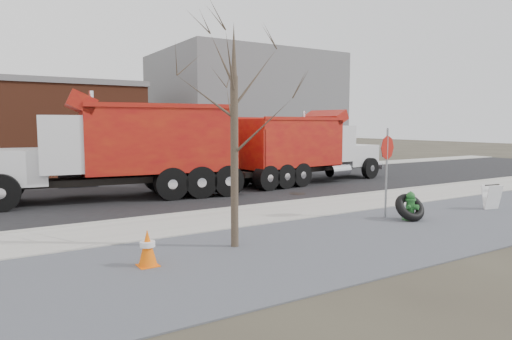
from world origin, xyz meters
TOP-DOWN VIEW (x-y plane):
  - ground at (0.00, 0.00)m, footprint 120.00×120.00m
  - gravel_verge at (0.00, -3.50)m, footprint 60.00×5.00m
  - sidewalk at (0.00, 0.25)m, footprint 60.00×2.50m
  - curb at (0.00, 1.55)m, footprint 60.00×0.15m
  - road at (0.00, 6.30)m, footprint 60.00×9.40m
  - far_sidewalk at (0.00, 12.00)m, footprint 60.00×2.00m
  - building_grey at (9.00, 18.00)m, footprint 12.00×10.00m
  - bare_tree at (-3.20, -2.60)m, footprint 3.20×3.20m
  - fire_hydrant at (2.77, -2.76)m, footprint 0.50×0.49m
  - truck_tire at (2.72, -2.77)m, footprint 1.08×0.97m
  - stop_sign at (2.41, -2.10)m, footprint 0.74×0.21m
  - sandwich_board at (6.50, -3.05)m, footprint 0.68×0.50m
  - traffic_cone_far at (-5.43, -2.97)m, footprint 0.41×0.41m
  - dump_truck_red_a at (5.62, 6.07)m, footprint 8.90×3.41m
  - dump_truck_red_b at (-3.38, 5.86)m, footprint 9.84×3.97m

SIDE VIEW (x-z plane):
  - ground at x=0.00m, z-range 0.00..0.00m
  - road at x=0.00m, z-range 0.00..0.02m
  - gravel_verge at x=0.00m, z-range 0.00..0.03m
  - sidewalk at x=0.00m, z-range 0.00..0.06m
  - far_sidewalk at x=0.00m, z-range 0.00..0.06m
  - curb at x=0.00m, z-range 0.00..0.11m
  - traffic_cone_far at x=-5.43m, z-range 0.00..0.78m
  - fire_hydrant at x=2.77m, z-range -0.04..0.85m
  - truck_tire at x=2.72m, z-range -0.03..0.85m
  - sandwich_board at x=6.50m, z-range 0.03..0.88m
  - dump_truck_red_a at x=5.62m, z-range 0.03..3.59m
  - stop_sign at x=2.41m, z-range 0.50..3.29m
  - dump_truck_red_b at x=-3.38m, z-range 0.03..4.08m
  - bare_tree at x=-3.20m, z-range 0.70..5.90m
  - building_grey at x=9.00m, z-range 0.00..8.00m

